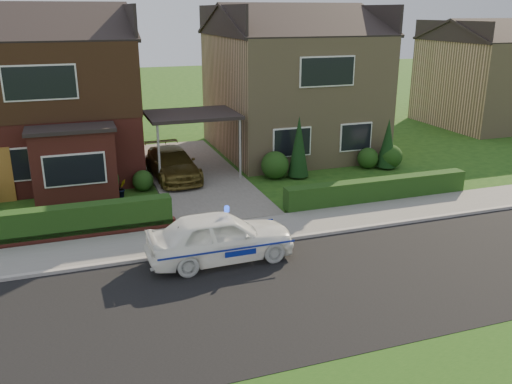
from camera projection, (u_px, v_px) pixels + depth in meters
name	position (u px, v px, depth m)	size (l,w,h in m)	color
ground	(290.00, 291.00, 13.99)	(120.00, 120.00, 0.00)	#1B4512
road	(290.00, 291.00, 13.99)	(60.00, 6.00, 0.02)	black
kerb	(252.00, 244.00, 16.70)	(60.00, 0.16, 0.12)	#9E9993
sidewalk	(242.00, 232.00, 17.65)	(60.00, 2.00, 0.10)	slate
driveway	(194.00, 174.00, 23.82)	(3.80, 12.00, 0.12)	#666059
house_left	(45.00, 86.00, 23.42)	(7.50, 9.53, 7.25)	maroon
house_right	(291.00, 78.00, 27.16)	(7.50, 8.06, 7.25)	#9E8760
carport_link	(192.00, 116.00, 22.95)	(3.80, 3.00, 2.77)	black
dwarf_wall	(53.00, 237.00, 16.87)	(7.70, 0.25, 0.36)	maroon
hedge_left	(54.00, 241.00, 17.06)	(7.50, 0.55, 0.90)	#173410
hedge_right	(377.00, 201.00, 20.59)	(7.50, 0.55, 0.80)	#173410
shrub_left_mid	(102.00, 181.00, 20.86)	(1.32, 1.32, 1.32)	#173410
shrub_left_near	(143.00, 181.00, 21.70)	(0.84, 0.84, 0.84)	#173410
shrub_right_near	(275.00, 165.00, 23.21)	(1.20, 1.20, 1.20)	#173410
shrub_right_mid	(368.00, 158.00, 24.78)	(0.96, 0.96, 0.96)	#173410
shrub_right_far	(390.00, 157.00, 24.80)	(1.08, 1.08, 1.08)	#173410
conifer_a	(299.00, 148.00, 23.12)	(0.90, 0.90, 2.60)	black
conifer_b	(388.00, 145.00, 24.56)	(0.90, 0.90, 2.20)	black
neighbour_right	(488.00, 83.00, 33.72)	(6.50, 7.00, 5.20)	#9E8760
police_car	(220.00, 237.00, 15.54)	(3.90, 4.27, 1.61)	white
driveway_car	(173.00, 164.00, 22.91)	(1.73, 4.26, 1.24)	brown
potted_plant_b	(121.00, 189.00, 20.90)	(0.39, 0.32, 0.72)	gray
potted_plant_c	(1.00, 224.00, 17.45)	(0.39, 0.39, 0.69)	gray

